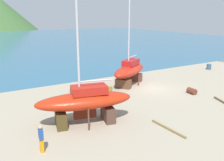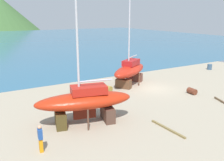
# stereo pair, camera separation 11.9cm
# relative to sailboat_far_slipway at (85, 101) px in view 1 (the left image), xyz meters

# --- Properties ---
(ground_plane) EXTENTS (39.12, 39.12, 0.00)m
(ground_plane) POSITION_rel_sailboat_far_slipway_xyz_m (9.77, 1.06, -1.68)
(ground_plane) COLOR #9F947D
(sea_water) EXTENTS (131.15, 100.66, 0.01)m
(sea_water) POSITION_rel_sailboat_far_slipway_xyz_m (9.77, 61.17, -1.68)
(sea_water) COLOR #2C6182
(sea_water) RESTS_ON ground
(sailboat_far_slipway) EXTENTS (7.23, 3.73, 11.68)m
(sailboat_far_slipway) POSITION_rel_sailboat_far_slipway_xyz_m (0.00, 0.00, 0.00)
(sailboat_far_slipway) COLOR #473919
(sailboat_far_slipway) RESTS_ON ground
(sailboat_large_starboard) EXTENTS (6.57, 5.15, 11.45)m
(sailboat_large_starboard) POSITION_rel_sailboat_far_slipway_xyz_m (8.57, 6.77, -0.07)
(sailboat_large_starboard) COLOR brown
(sailboat_large_starboard) RESTS_ON ground
(worker) EXTENTS (0.29, 0.47, 1.63)m
(worker) POSITION_rel_sailboat_far_slipway_xyz_m (-3.79, -2.24, -0.84)
(worker) COLOR orange
(worker) RESTS_ON ground
(barrel_rust_mid) EXTENTS (0.90, 0.90, 0.77)m
(barrel_rust_mid) POSITION_rel_sailboat_far_slipway_xyz_m (22.77, 7.29, -1.30)
(barrel_rust_mid) COLOR #37536E
(barrel_rust_mid) RESTS_ON ground
(barrel_tipped_left) EXTENTS (0.63, 0.96, 0.58)m
(barrel_tipped_left) POSITION_rel_sailboat_far_slipway_xyz_m (11.93, 0.77, -1.39)
(barrel_tipped_left) COLOR brown
(barrel_tipped_left) RESTS_ON ground
(barrel_tipped_right) EXTENTS (1.13, 1.07, 0.67)m
(barrel_tipped_right) POSITION_rel_sailboat_far_slipway_xyz_m (2.05, 6.87, -1.35)
(barrel_tipped_right) COLOR brown
(barrel_tipped_right) RESTS_ON ground
(barrel_tipped_center) EXTENTS (0.86, 0.93, 0.64)m
(barrel_tipped_center) POSITION_rel_sailboat_far_slipway_xyz_m (5.10, 5.61, -1.36)
(barrel_tipped_center) COLOR olive
(barrel_tipped_center) RESTS_ON ground
(timber_plank_far) EXTENTS (1.20, 2.79, 0.17)m
(timber_plank_far) POSITION_rel_sailboat_far_slipway_xyz_m (12.22, -2.62, -1.60)
(timber_plank_far) COLOR brown
(timber_plank_far) RESTS_ON ground
(timber_plank_near) EXTENTS (0.23, 3.15, 0.12)m
(timber_plank_near) POSITION_rel_sailboat_far_slipway_xyz_m (4.40, -3.88, -1.62)
(timber_plank_near) COLOR olive
(timber_plank_near) RESTS_ON ground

